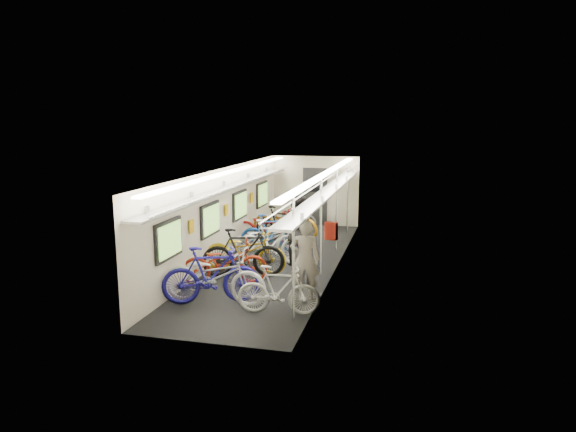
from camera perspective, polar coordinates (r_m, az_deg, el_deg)
The scene contains 17 objects.
train_car_shell at distance 13.71m, azimuth -1.72°, elevation 2.40°, with size 10.00×10.00×10.00m.
bicycle_0 at distance 10.35m, azimuth -8.17°, elevation -6.62°, with size 0.75×2.15×1.13m, color silver.
bicycle_1 at distance 10.34m, azimuth -8.52°, elevation -6.51°, with size 0.55×1.95×1.17m, color navy.
bicycle_2 at distance 11.52m, azimuth -7.07°, elevation -5.14°, with size 0.66×1.91×1.00m, color maroon.
bicycle_3 at distance 11.98m, azimuth -5.00°, elevation -4.09°, with size 0.54×1.93×1.16m, color black.
bicycle_4 at distance 12.33m, azimuth -4.77°, elevation -3.88°, with size 0.71×2.03×1.07m, color gold.
bicycle_5 at distance 12.96m, azimuth -1.74°, elevation -2.95°, with size 0.54×1.92×1.15m, color silver.
bicycle_6 at distance 13.34m, azimuth -2.78°, elevation -2.78°, with size 0.70×2.00×1.05m, color #B2B1B6.
bicycle_7 at distance 14.23m, azimuth -1.78°, elevation -1.90°, with size 0.50×1.77×1.06m, color #1A4C9E.
bicycle_8 at distance 14.85m, azimuth -2.23°, elevation -1.29°, with size 0.73×2.10×1.11m, color maroon.
bicycle_9 at distance 15.40m, azimuth -0.97°, elevation -0.92°, with size 0.50×1.78×1.07m, color black.
bicycle_10 at distance 15.66m, azimuth -0.34°, elevation -0.62°, with size 0.75×2.14×1.13m, color #BF7512.
bicycle_11 at distance 9.71m, azimuth -1.06°, elevation -8.23°, with size 0.44×1.57×0.95m, color silver.
bicycle_12 at distance 16.72m, azimuth 0.18°, elevation -0.27°, with size 0.61×1.74×0.92m, color slate.
passenger_near at distance 10.41m, azimuth 1.88°, elevation -4.88°, with size 0.61×0.40×1.66m, color gray.
passenger_mid at distance 12.90m, azimuth 0.94°, elevation -1.55°, with size 0.87×0.68×1.79m, color black.
backpack at distance 11.01m, azimuth 4.83°, elevation -1.65°, with size 0.26×0.14×0.38m, color red.
Camera 1 is at (3.23, -12.37, 3.61)m, focal length 32.00 mm.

